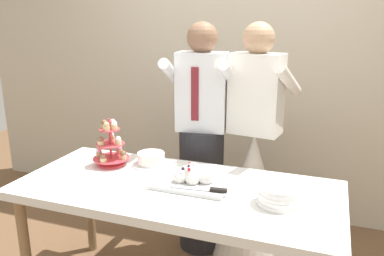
{
  "coord_description": "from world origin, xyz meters",
  "views": [
    {
      "loc": [
        0.77,
        -1.84,
        1.67
      ],
      "look_at": [
        0.04,
        0.15,
        1.07
      ],
      "focal_mm": 36.28,
      "sensor_mm": 36.0,
      "label": 1
    }
  ],
  "objects_px": {
    "person_groom": "(201,152)",
    "person_bride": "(252,179)",
    "cupcake_stand": "(111,147)",
    "dessert_table": "(176,198)",
    "main_cake_tray": "(194,178)",
    "round_cake": "(151,159)",
    "plate_stack": "(278,195)"
  },
  "relations": [
    {
      "from": "cupcake_stand",
      "to": "plate_stack",
      "type": "height_order",
      "value": "cupcake_stand"
    },
    {
      "from": "dessert_table",
      "to": "plate_stack",
      "type": "distance_m",
      "value": 0.58
    },
    {
      "from": "person_bride",
      "to": "main_cake_tray",
      "type": "bearing_deg",
      "value": -108.14
    },
    {
      "from": "plate_stack",
      "to": "round_cake",
      "type": "height_order",
      "value": "plate_stack"
    },
    {
      "from": "main_cake_tray",
      "to": "plate_stack",
      "type": "height_order",
      "value": "main_cake_tray"
    },
    {
      "from": "round_cake",
      "to": "person_bride",
      "type": "bearing_deg",
      "value": 38.61
    },
    {
      "from": "main_cake_tray",
      "to": "round_cake",
      "type": "bearing_deg",
      "value": 151.76
    },
    {
      "from": "main_cake_tray",
      "to": "person_bride",
      "type": "bearing_deg",
      "value": 71.86
    },
    {
      "from": "plate_stack",
      "to": "round_cake",
      "type": "distance_m",
      "value": 0.88
    },
    {
      "from": "dessert_table",
      "to": "person_groom",
      "type": "relative_size",
      "value": 1.08
    },
    {
      "from": "dessert_table",
      "to": "main_cake_tray",
      "type": "height_order",
      "value": "main_cake_tray"
    },
    {
      "from": "round_cake",
      "to": "person_bride",
      "type": "xyz_separation_m",
      "value": [
        0.57,
        0.45,
        -0.23
      ]
    },
    {
      "from": "person_groom",
      "to": "person_bride",
      "type": "relative_size",
      "value": 1.0
    },
    {
      "from": "cupcake_stand",
      "to": "dessert_table",
      "type": "bearing_deg",
      "value": -17.58
    },
    {
      "from": "dessert_table",
      "to": "cupcake_stand",
      "type": "height_order",
      "value": "cupcake_stand"
    },
    {
      "from": "main_cake_tray",
      "to": "person_groom",
      "type": "bearing_deg",
      "value": 104.67
    },
    {
      "from": "person_bride",
      "to": "round_cake",
      "type": "bearing_deg",
      "value": -141.39
    },
    {
      "from": "cupcake_stand",
      "to": "person_bride",
      "type": "xyz_separation_m",
      "value": [
        0.81,
        0.54,
        -0.31
      ]
    },
    {
      "from": "cupcake_stand",
      "to": "main_cake_tray",
      "type": "bearing_deg",
      "value": -10.28
    },
    {
      "from": "dessert_table",
      "to": "plate_stack",
      "type": "xyz_separation_m",
      "value": [
        0.57,
        -0.03,
        0.12
      ]
    },
    {
      "from": "dessert_table",
      "to": "round_cake",
      "type": "distance_m",
      "value": 0.38
    },
    {
      "from": "plate_stack",
      "to": "main_cake_tray",
      "type": "bearing_deg",
      "value": 169.99
    },
    {
      "from": "plate_stack",
      "to": "round_cake",
      "type": "bearing_deg",
      "value": 161.73
    },
    {
      "from": "dessert_table",
      "to": "person_groom",
      "type": "height_order",
      "value": "person_groom"
    },
    {
      "from": "cupcake_stand",
      "to": "plate_stack",
      "type": "xyz_separation_m",
      "value": [
        1.08,
        -0.19,
        -0.07
      ]
    },
    {
      "from": "round_cake",
      "to": "plate_stack",
      "type": "bearing_deg",
      "value": -18.27
    },
    {
      "from": "main_cake_tray",
      "to": "person_groom",
      "type": "relative_size",
      "value": 0.26
    },
    {
      "from": "person_groom",
      "to": "person_bride",
      "type": "xyz_separation_m",
      "value": [
        0.37,
        0.04,
        -0.16
      ]
    },
    {
      "from": "main_cake_tray",
      "to": "round_cake",
      "type": "height_order",
      "value": "main_cake_tray"
    },
    {
      "from": "round_cake",
      "to": "person_groom",
      "type": "xyz_separation_m",
      "value": [
        0.2,
        0.41,
        -0.07
      ]
    },
    {
      "from": "dessert_table",
      "to": "round_cake",
      "type": "height_order",
      "value": "round_cake"
    },
    {
      "from": "dessert_table",
      "to": "round_cake",
      "type": "bearing_deg",
      "value": 137.92
    }
  ]
}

